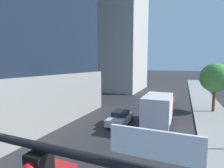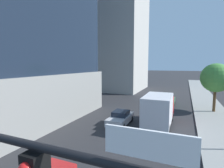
% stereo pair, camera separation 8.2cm
% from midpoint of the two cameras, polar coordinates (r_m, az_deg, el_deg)
% --- Properties ---
extents(sidewalk, '(4.15, 120.00, 0.15)m').
position_cam_midpoint_polar(sidewalk, '(19.22, 32.47, -13.71)').
color(sidewalk, gray).
rests_on(sidewalk, ground).
extents(construction_building, '(14.00, 17.58, 37.36)m').
position_cam_midpoint_polar(construction_building, '(46.58, 1.69, 18.99)').
color(construction_building, '#B2AFA8').
rests_on(construction_building, ground).
extents(street_tree, '(3.78, 3.78, 6.38)m').
position_cam_midpoint_polar(street_tree, '(26.55, 30.83, 1.72)').
color(street_tree, brown).
rests_on(street_tree, sidewalk).
extents(car_silver, '(1.79, 4.18, 1.45)m').
position_cam_midpoint_polar(car_silver, '(18.92, 2.92, -10.98)').
color(car_silver, '#B7B7BC').
rests_on(car_silver, ground).
extents(car_green, '(1.90, 4.16, 1.47)m').
position_cam_midpoint_polar(car_green, '(29.43, 17.97, -4.99)').
color(car_green, '#1E6638').
rests_on(car_green, ground).
extents(box_truck, '(2.50, 6.55, 3.38)m').
position_cam_midpoint_polar(box_truck, '(18.52, 15.16, -7.82)').
color(box_truck, '#B21E1E').
rests_on(box_truck, ground).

